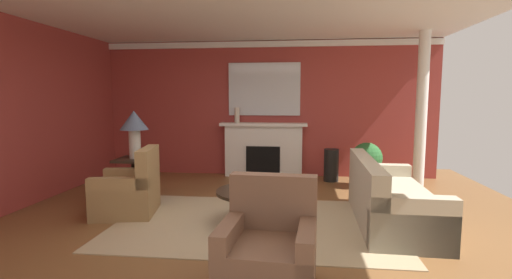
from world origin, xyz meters
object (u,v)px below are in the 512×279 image
Objects in this scene: armchair_near_window at (129,193)px; vase_tall_corner at (331,165)px; side_table at (136,177)px; table_lamp at (134,125)px; sofa at (389,201)px; vase_mantel_left at (237,115)px; potted_plant at (367,161)px; armchair_facing_fireplace at (269,254)px; coffee_table at (254,199)px; fireplace at (264,151)px; mantel_mirror at (264,89)px.

vase_tall_corner is (3.03, 2.45, 0.01)m from armchair_near_window.
table_lamp reaches higher than side_table.
vase_mantel_left reaches higher than sofa.
potted_plant is (3.81, 1.39, 0.09)m from side_table.
potted_plant is (0.06, 1.99, 0.19)m from sofa.
sofa is 2.00m from potted_plant.
sofa is at bearing 52.03° from armchair_facing_fireplace.
armchair_facing_fireplace is 0.95× the size of coffee_table.
vase_mantel_left is at bearing -174.89° from fireplace.
side_table is (-2.31, 2.44, 0.09)m from armchair_facing_fireplace.
armchair_facing_fireplace is (2.13, -1.82, 0.00)m from armchair_near_window.
table_lamp reaches higher than vase_mantel_left.
mantel_mirror is 4.72× the size of vase_mantel_left.
mantel_mirror is 3.41m from coffee_table.
side_table is at bearing -150.39° from vase_tall_corner.
vase_tall_corner is (1.92, -0.25, -0.96)m from vase_mantel_left.
vase_mantel_left is at bearing 103.74° from coffee_table.
armchair_near_window is 2.99× the size of vase_mantel_left.
fireplace is 1.20× the size of mantel_mirror.
sofa is 3.57m from armchair_near_window.
sofa reaches higher than vase_tall_corner.
table_lamp is at bearing -121.75° from vase_mantel_left.
coffee_table is 2.86m from potted_plant.
table_lamp is at bearing -130.82° from fireplace.
armchair_near_window is at bearing -121.09° from fireplace.
fireplace reaches higher than potted_plant.
coffee_table is 1.56× the size of vase_tall_corner.
mantel_mirror is at bearing 95.80° from armchair_facing_fireplace.
sofa is (1.91, -2.72, -0.24)m from fireplace.
coffee_table is at bearing -6.26° from armchair_near_window.
armchair_facing_fireplace reaches higher than side_table.
mantel_mirror is 1.58× the size of armchair_near_window.
mantel_mirror is 3.75m from sofa.
vase_tall_corner is at bearing -7.40° from vase_mantel_left.
sofa is at bearing -47.34° from vase_mantel_left.
side_table is (-0.18, 0.62, 0.09)m from armchair_near_window.
potted_plant is (1.82, 2.21, 0.16)m from coffee_table.
sofa is 3.77m from vase_mantel_left.
table_lamp is at bearing 105.84° from armchair_near_window.
mantel_mirror reaches higher than armchair_near_window.
coffee_table is at bearing -172.79° from sofa.
table_lamp is at bearing 90.00° from side_table.
fireplace is at bearing 5.11° from vase_mantel_left.
vase_tall_corner is at bearing 143.93° from potted_plant.
sofa is 3.91m from table_lamp.
mantel_mirror reaches higher than vase_mantel_left.
side_table is at bearing -160.00° from potted_plant.
coffee_table is (-1.76, -0.22, 0.04)m from sofa.
mantel_mirror is 0.79m from vase_mantel_left.
side_table is 1.09× the size of vase_tall_corner.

